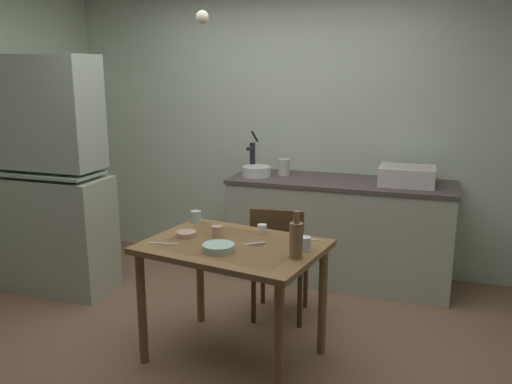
# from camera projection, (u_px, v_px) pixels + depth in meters

# --- Properties ---
(ground_plane) EXTENTS (5.26, 5.26, 0.00)m
(ground_plane) POSITION_uv_depth(u_px,v_px,m) (220.00, 345.00, 3.60)
(ground_plane) COLOR #8B654E
(wall_back) EXTENTS (4.36, 0.10, 2.53)m
(wall_back) POSITION_uv_depth(u_px,v_px,m) (290.00, 131.00, 4.94)
(wall_back) COLOR silver
(wall_back) RESTS_ON ground
(hutch_cabinet) EXTENTS (0.92, 0.45, 1.93)m
(hutch_cabinet) POSITION_uv_depth(u_px,v_px,m) (52.00, 185.00, 4.32)
(hutch_cabinet) COLOR #B2B6A3
(hutch_cabinet) RESTS_ON ground
(counter_cabinet) EXTENTS (1.90, 0.64, 0.90)m
(counter_cabinet) POSITION_uv_depth(u_px,v_px,m) (339.00, 231.00, 4.61)
(counter_cabinet) COLOR #B2B6A3
(counter_cabinet) RESTS_ON ground
(sink_basin) EXTENTS (0.44, 0.34, 0.15)m
(sink_basin) POSITION_uv_depth(u_px,v_px,m) (407.00, 176.00, 4.32)
(sink_basin) COLOR white
(sink_basin) RESTS_ON counter_cabinet
(hand_pump) EXTENTS (0.05, 0.27, 0.39)m
(hand_pump) POSITION_uv_depth(u_px,v_px,m) (252.00, 155.00, 4.77)
(hand_pump) COLOR #232328
(hand_pump) RESTS_ON counter_cabinet
(mixing_bowl_counter) EXTENTS (0.25, 0.25, 0.09)m
(mixing_bowl_counter) POSITION_uv_depth(u_px,v_px,m) (257.00, 171.00, 4.68)
(mixing_bowl_counter) COLOR white
(mixing_bowl_counter) RESTS_ON counter_cabinet
(stoneware_crock) EXTENTS (0.10, 0.10, 0.15)m
(stoneware_crock) POSITION_uv_depth(u_px,v_px,m) (284.00, 167.00, 4.70)
(stoneware_crock) COLOR beige
(stoneware_crock) RESTS_ON counter_cabinet
(dining_table) EXTENTS (1.18, 0.93, 0.77)m
(dining_table) POSITION_uv_depth(u_px,v_px,m) (233.00, 260.00, 3.31)
(dining_table) COLOR olive
(dining_table) RESTS_ON ground
(chair_far_side) EXTENTS (0.44, 0.44, 0.87)m
(chair_far_side) POSITION_uv_depth(u_px,v_px,m) (279.00, 258.00, 3.88)
(chair_far_side) COLOR #4D341E
(chair_far_side) RESTS_ON ground
(serving_bowl_wide) EXTENTS (0.13, 0.13, 0.03)m
(serving_bowl_wide) POSITION_uv_depth(u_px,v_px,m) (186.00, 234.00, 3.42)
(serving_bowl_wide) COLOR tan
(serving_bowl_wide) RESTS_ON dining_table
(soup_bowl_small) EXTENTS (0.19, 0.19, 0.04)m
(soup_bowl_small) POSITION_uv_depth(u_px,v_px,m) (218.00, 247.00, 3.15)
(soup_bowl_small) COLOR #ADD1C1
(soup_bowl_small) RESTS_ON dining_table
(mug_dark) EXTENTS (0.07, 0.07, 0.08)m
(mug_dark) POSITION_uv_depth(u_px,v_px,m) (305.00, 244.00, 3.15)
(mug_dark) COLOR white
(mug_dark) RESTS_ON dining_table
(teacup_cream) EXTENTS (0.06, 0.06, 0.06)m
(teacup_cream) POSITION_uv_depth(u_px,v_px,m) (262.00, 229.00, 3.48)
(teacup_cream) COLOR white
(teacup_cream) RESTS_ON dining_table
(mug_tall) EXTENTS (0.07, 0.07, 0.08)m
(mug_tall) POSITION_uv_depth(u_px,v_px,m) (217.00, 232.00, 3.40)
(mug_tall) COLOR tan
(mug_tall) RESTS_ON dining_table
(teacup_mint) EXTENTS (0.07, 0.07, 0.08)m
(teacup_mint) POSITION_uv_depth(u_px,v_px,m) (196.00, 217.00, 3.73)
(teacup_mint) COLOR #ADD1C1
(teacup_mint) RESTS_ON dining_table
(glass_bottle) EXTENTS (0.08, 0.08, 0.28)m
(glass_bottle) POSITION_uv_depth(u_px,v_px,m) (296.00, 239.00, 3.02)
(glass_bottle) COLOR olive
(glass_bottle) RESTS_ON dining_table
(table_knife) EXTENTS (0.19, 0.05, 0.00)m
(table_knife) POSITION_uv_depth(u_px,v_px,m) (163.00, 243.00, 3.28)
(table_knife) COLOR silver
(table_knife) RESTS_ON dining_table
(teaspoon_near_bowl) EXTENTS (0.13, 0.08, 0.00)m
(teaspoon_near_bowl) POSITION_uv_depth(u_px,v_px,m) (309.00, 240.00, 3.34)
(teaspoon_near_bowl) COLOR beige
(teaspoon_near_bowl) RESTS_ON dining_table
(teaspoon_by_cup) EXTENTS (0.12, 0.10, 0.00)m
(teaspoon_by_cup) POSITION_uv_depth(u_px,v_px,m) (255.00, 243.00, 3.28)
(teaspoon_by_cup) COLOR beige
(teaspoon_by_cup) RESTS_ON dining_table
(pendant_bulb) EXTENTS (0.08, 0.08, 0.08)m
(pendant_bulb) POSITION_uv_depth(u_px,v_px,m) (202.00, 17.00, 3.24)
(pendant_bulb) COLOR #F9EFCC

